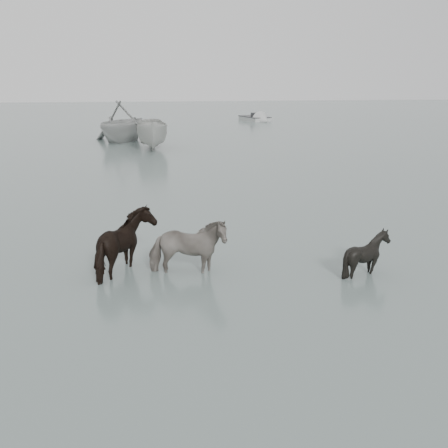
{
  "coord_description": "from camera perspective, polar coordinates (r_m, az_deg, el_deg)",
  "views": [
    {
      "loc": [
        -1.05,
        -12.24,
        4.41
      ],
      "look_at": [
        0.49,
        0.0,
        1.0
      ],
      "focal_mm": 45.0,
      "sensor_mm": 36.0,
      "label": 1
    }
  ],
  "objects": [
    {
      "name": "skiff_mid",
      "position": [
        50.83,
        3.14,
        10.86
      ],
      "size": [
        2.92,
        4.72,
        0.75
      ],
      "primitive_type": null,
      "rotation": [
        0.0,
        0.0,
        -1.25
      ],
      "color": "#9C9E9C",
      "rests_on": "ground"
    },
    {
      "name": "ground",
      "position": [
        13.06,
        -2.15,
        -4.31
      ],
      "size": [
        140.0,
        140.0,
        0.0
      ],
      "primitive_type": "plane",
      "color": "#556562",
      "rests_on": "ground"
    },
    {
      "name": "pony_black",
      "position": [
        12.78,
        14.33,
        -2.43
      ],
      "size": [
        1.32,
        1.24,
        1.19
      ],
      "primitive_type": "imported",
      "rotation": [
        0.0,
        0.0,
        1.26
      ],
      "color": "black",
      "rests_on": "ground"
    },
    {
      "name": "pony_dark",
      "position": [
        12.62,
        -9.83,
        -1.43
      ],
      "size": [
        1.37,
        1.59,
        1.59
      ],
      "primitive_type": "imported",
      "rotation": [
        0.0,
        0.0,
        1.56
      ],
      "color": "black",
      "rests_on": "ground"
    },
    {
      "name": "pony_pinto",
      "position": [
        12.36,
        -3.75,
        -1.84
      ],
      "size": [
        1.85,
        1.01,
        1.49
      ],
      "primitive_type": "imported",
      "rotation": [
        0.0,
        0.0,
        1.45
      ],
      "color": "black",
      "rests_on": "ground"
    },
    {
      "name": "boat_small",
      "position": [
        32.71,
        -7.26,
        9.19
      ],
      "size": [
        1.83,
        4.77,
        1.84
      ],
      "primitive_type": "imported",
      "rotation": [
        0.0,
        0.0,
        0.01
      ],
      "color": "#B3B3AE",
      "rests_on": "ground"
    },
    {
      "name": "rowboat_trail",
      "position": [
        36.37,
        -10.26,
        10.36
      ],
      "size": [
        6.28,
        6.58,
        2.69
      ],
      "primitive_type": "imported",
      "rotation": [
        0.0,
        0.0,
        2.66
      ],
      "color": "#A6A8A5",
      "rests_on": "ground"
    }
  ]
}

